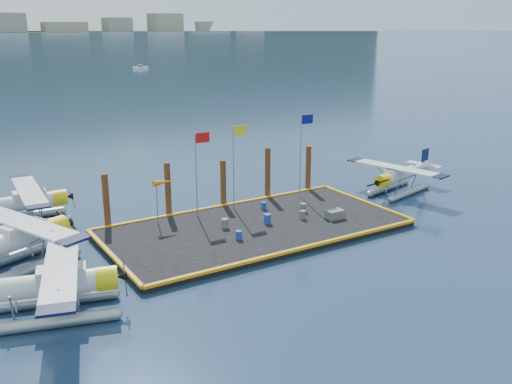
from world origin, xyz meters
The scene contains 23 objects.
ground centered at (0.00, 0.00, 0.00)m, with size 4000.00×4000.00×0.00m, color #162C44.
dock centered at (0.00, 0.00, 0.20)m, with size 20.00×10.00×0.40m, color black.
dock_bumpers centered at (0.00, 0.00, 0.49)m, with size 20.25×10.25×0.18m, color orange, non-canonical shape.
seaplane_a centered at (-14.39, -4.97, 1.52)m, with size 9.11×9.80×3.49m.
seaplane_b centered at (-14.78, 1.91, 1.60)m, with size 9.56×10.09×3.66m.
seaplane_c centered at (-13.02, 9.62, 1.46)m, with size 8.55×9.43×3.35m.
seaplane_d centered at (14.69, 1.35, 1.36)m, with size 8.13×8.80×3.12m.
drum_0 centered at (-2.00, 0.65, 0.72)m, with size 0.46×0.46×0.64m, color #55565A.
drum_1 centered at (0.92, -0.11, 0.74)m, with size 0.48×0.48×0.68m, color navy.
drum_2 centered at (3.56, -0.59, 0.70)m, with size 0.43×0.43×0.60m, color #55565A.
drum_3 centered at (-2.26, -1.67, 0.69)m, with size 0.40×0.40×0.57m, color navy.
drum_4 centered at (4.51, 0.64, 0.72)m, with size 0.46×0.46×0.64m, color #55565A.
drum_5 centered at (2.40, 2.68, 0.68)m, with size 0.39×0.39×0.55m, color navy.
crate centered at (5.54, -1.70, 0.71)m, with size 1.23×0.82×0.62m, color #55565A.
flagpole_red centered at (-2.29, 3.80, 4.40)m, with size 1.14×0.08×6.00m.
flagpole_yellow centered at (0.70, 3.80, 4.51)m, with size 1.14×0.08×6.20m.
flagpole_blue centered at (6.70, 3.80, 4.69)m, with size 1.14×0.08×6.50m.
windsock centered at (-5.03, 3.80, 3.23)m, with size 1.40×0.44×3.12m.
piling_0 centered at (-8.50, 5.40, 2.00)m, with size 0.44×0.44×4.00m, color #4C2A15.
piling_1 centered at (-4.00, 5.40, 2.10)m, with size 0.44×0.44×4.20m, color #4C2A15.
piling_2 centered at (0.50, 5.40, 1.90)m, with size 0.44×0.44×3.80m, color #4C2A15.
piling_3 centered at (4.50, 5.40, 2.15)m, with size 0.44×0.44×4.30m, color #4C2A15.
piling_4 centered at (8.50, 5.40, 2.00)m, with size 0.44×0.44×4.00m, color #4C2A15.
Camera 1 is at (-19.25, -31.11, 13.66)m, focal length 40.00 mm.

